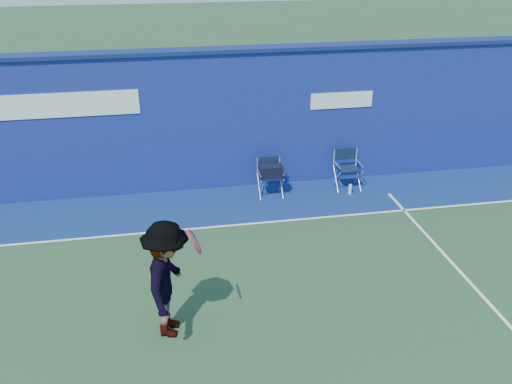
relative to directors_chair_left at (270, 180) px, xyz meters
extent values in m
plane|color=#264729|center=(-1.90, -4.42, -0.36)|extent=(80.00, 80.00, 0.00)
cube|color=navy|center=(-1.90, 0.78, 1.14)|extent=(24.00, 0.40, 3.00)
cube|color=navy|center=(-1.90, 0.78, 2.68)|extent=(24.00, 0.50, 0.08)
cube|color=white|center=(-4.90, 0.57, 1.74)|extent=(4.50, 0.02, 0.50)
cube|color=white|center=(1.70, 0.57, 1.54)|extent=(1.40, 0.02, 0.35)
cube|color=navy|center=(-1.90, -0.32, -0.35)|extent=(24.00, 1.80, 0.01)
cube|color=white|center=(-1.90, -1.22, -0.34)|extent=(24.00, 0.06, 0.01)
cube|color=#0E1C34|center=(0.00, -0.01, 0.09)|extent=(0.44, 0.37, 0.03)
cube|color=silver|center=(0.00, 0.21, 0.27)|extent=(0.50, 0.02, 0.36)
cube|color=#0E1C34|center=(0.00, 0.21, 0.35)|extent=(0.44, 0.02, 0.25)
cube|color=black|center=(0.00, -0.03, 0.23)|extent=(0.50, 0.29, 0.27)
cube|color=#0E1C34|center=(0.00, 0.21, 0.38)|extent=(0.36, 0.05, 0.20)
cube|color=#0E1C34|center=(1.78, 0.06, 0.12)|extent=(0.46, 0.39, 0.03)
cube|color=silver|center=(1.78, 0.29, 0.31)|extent=(0.52, 0.02, 0.38)
cube|color=#0E1C34|center=(1.78, 0.29, 0.39)|extent=(0.46, 0.02, 0.27)
cylinder|color=white|center=(1.75, -0.25, -0.24)|extent=(0.07, 0.07, 0.23)
imported|color=#EA4738|center=(-2.31, -4.13, 0.53)|extent=(0.89, 1.26, 1.78)
torus|color=#B91833|center=(-1.91, -4.25, 1.18)|extent=(0.19, 0.38, 0.35)
cylinder|color=gray|center=(-1.91, -4.25, 1.18)|extent=(0.14, 0.32, 0.29)
cylinder|color=black|center=(-2.22, -4.24, 1.04)|extent=(0.33, 0.05, 0.17)
camera|label=1|loc=(-2.20, -10.48, 4.91)|focal=38.00mm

